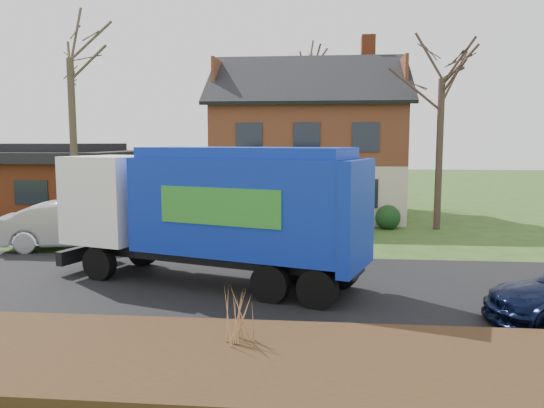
{
  "coord_description": "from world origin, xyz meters",
  "views": [
    {
      "loc": [
        2.75,
        -13.63,
        3.82
      ],
      "look_at": [
        1.19,
        2.5,
        1.89
      ],
      "focal_mm": 35.0,
      "sensor_mm": 36.0,
      "label": 1
    }
  ],
  "objects": [
    {
      "name": "ground",
      "position": [
        0.0,
        0.0,
        0.0
      ],
      "size": [
        120.0,
        120.0,
        0.0
      ],
      "primitive_type": "plane",
      "color": "#284517",
      "rests_on": "ground"
    },
    {
      "name": "road",
      "position": [
        0.0,
        0.0,
        0.01
      ],
      "size": [
        80.0,
        7.0,
        0.02
      ],
      "primitive_type": "cube",
      "color": "black",
      "rests_on": "ground"
    },
    {
      "name": "mulch_verge",
      "position": [
        0.0,
        -5.3,
        0.15
      ],
      "size": [
        80.0,
        3.5,
        0.3
      ],
      "primitive_type": "cube",
      "color": "black",
      "rests_on": "ground"
    },
    {
      "name": "main_house",
      "position": [
        1.49,
        13.91,
        4.03
      ],
      "size": [
        12.95,
        8.95,
        9.26
      ],
      "color": "beige",
      "rests_on": "ground"
    },
    {
      "name": "ranch_house",
      "position": [
        -12.0,
        13.0,
        1.81
      ],
      "size": [
        9.8,
        8.2,
        3.7
      ],
      "color": "#993F21",
      "rests_on": "ground"
    },
    {
      "name": "garbage_truck",
      "position": [
        -0.1,
        0.09,
        2.11
      ],
      "size": [
        8.84,
        4.84,
        3.67
      ],
      "rotation": [
        0.0,
        0.0,
        -0.32
      ],
      "color": "black",
      "rests_on": "ground"
    },
    {
      "name": "silver_sedan",
      "position": [
        -5.99,
        4.29,
        0.85
      ],
      "size": [
        5.42,
        2.92,
        1.7
      ],
      "primitive_type": "imported",
      "rotation": [
        0.0,
        0.0,
        1.8
      ],
      "color": "#B5B9BD",
      "rests_on": "ground"
    },
    {
      "name": "tree_front_west",
      "position": [
        -7.82,
        8.08,
        8.32
      ],
      "size": [
        3.4,
        3.4,
        10.1
      ],
      "color": "#463B2A",
      "rests_on": "ground"
    },
    {
      "name": "tree_front_east",
      "position": [
        7.71,
        9.79,
        7.5
      ],
      "size": [
        3.32,
        3.32,
        9.22
      ],
      "color": "#402F26",
      "rests_on": "ground"
    },
    {
      "name": "tree_back",
      "position": [
        1.62,
        21.3,
        9.75
      ],
      "size": [
        3.69,
        3.69,
        11.69
      ],
      "color": "#403026",
      "rests_on": "ground"
    },
    {
      "name": "grass_clump_mid",
      "position": [
        1.31,
        -4.73,
        0.82
      ],
      "size": [
        0.37,
        0.3,
        1.03
      ],
      "color": "#A9784A",
      "rests_on": "mulch_verge"
    }
  ]
}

